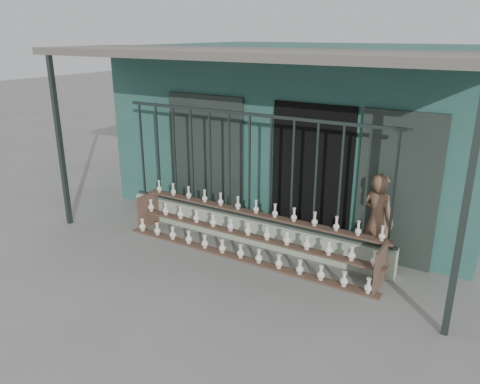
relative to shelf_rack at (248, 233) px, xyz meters
The scene contains 6 objects.
ground 0.98m from the shelf_rack, 103.73° to the right, with size 60.00×60.00×0.00m, color slate.
workshop_building 3.58m from the shelf_rack, 93.62° to the left, with size 7.40×6.60×3.21m.
parapet_wall 0.49m from the shelf_rack, 117.52° to the left, with size 5.00×0.20×0.45m, color #A6B79C.
security_fence 1.09m from the shelf_rack, 117.52° to the left, with size 5.00×0.04×1.80m.
shelf_rack is the anchor object (origin of this frame).
elderly_woman 2.04m from the shelf_rack, 20.38° to the left, with size 0.54×0.36×1.49m, color brown.
Camera 1 is at (3.71, -5.14, 3.46)m, focal length 35.00 mm.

